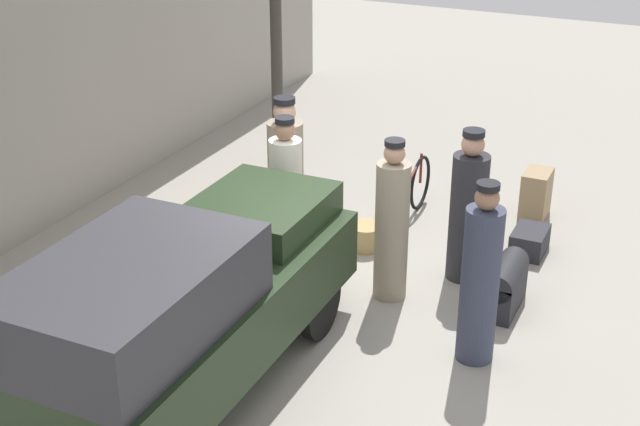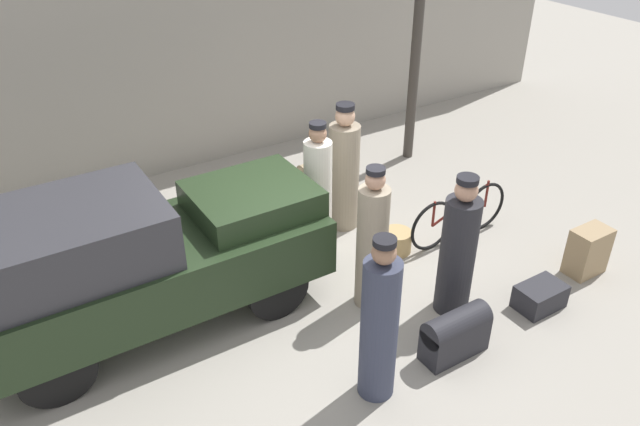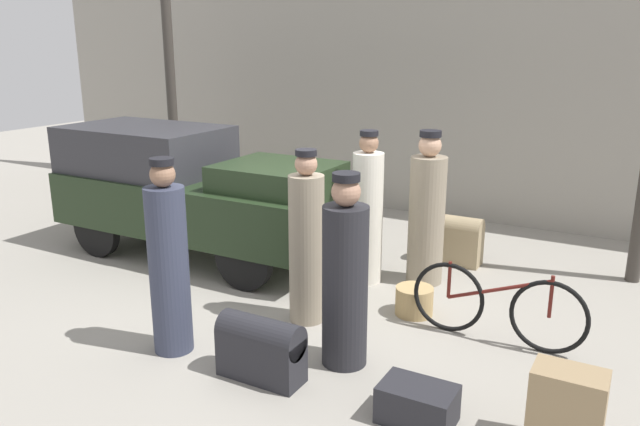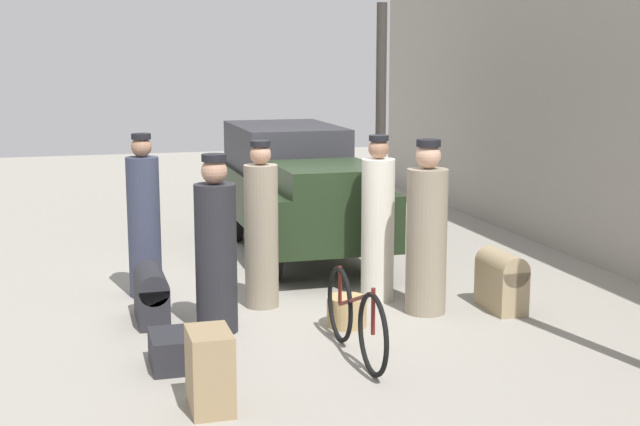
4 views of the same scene
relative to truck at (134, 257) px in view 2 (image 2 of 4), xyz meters
The scene contains 15 objects.
ground_plane 2.24m from the truck, 14.15° to the right, with size 30.00×30.00×0.00m, color gray.
station_building_facade 4.29m from the truck, 61.22° to the left, with size 16.00×0.15×4.50m.
canopy_pillar_right 5.69m from the truck, 19.21° to the left, with size 0.17×0.17×3.49m.
truck is the anchor object (origin of this frame).
bicycle 4.32m from the truck, ahead, with size 1.68×0.04×0.77m.
wicker_basket 3.45m from the truck, ahead, with size 0.40×0.40×0.30m.
porter_with_bicycle 3.17m from the truck, 10.83° to the left, with size 0.43×0.43×1.84m.
conductor_in_dark_uniform 3.56m from the truck, 27.25° to the right, with size 0.41×0.41×1.76m.
porter_standing_middle 2.51m from the truck, ahead, with size 0.36×0.36×1.83m.
porter_lifting_near_truck 2.74m from the truck, 53.17° to the right, with size 0.36×0.36×1.84m.
porter_carrying_trunk 2.62m from the truck, 22.87° to the right, with size 0.36×0.36×1.80m.
trunk_barrel_dark 3.59m from the truck, 23.54° to the left, with size 0.66×0.32×0.64m.
trunk_large_brown 5.51m from the truck, 21.38° to the right, with size 0.50×0.32×0.63m.
suitcase_tan_flat 4.67m from the truck, 28.08° to the right, with size 0.57×0.38×0.30m.
suitcase_small_leather 3.52m from the truck, 39.86° to the right, with size 0.76×0.31×0.56m.
Camera 2 is at (-3.17, -5.19, 4.81)m, focal length 35.00 mm.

